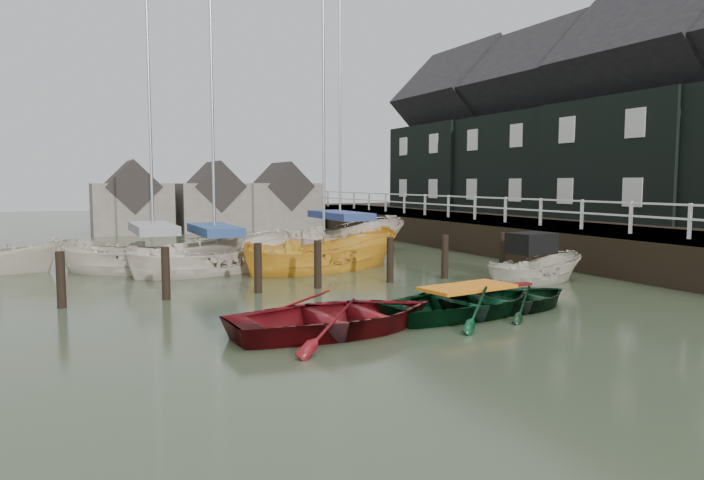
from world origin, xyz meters
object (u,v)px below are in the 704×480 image
sailboat_a (154,269)px  rowboat_red (338,332)px  sailboat_c (324,268)px  motorboat (534,279)px  sailboat_b (215,270)px  rowboat_green (467,315)px  rowboat_dkgreen (512,309)px  sailboat_d (340,252)px

sailboat_a → rowboat_red: bearing=-143.6°
rowboat_red → sailboat_c: (3.37, 8.85, 0.01)m
motorboat → sailboat_b: 10.62m
sailboat_a → rowboat_green: bearing=-126.9°
rowboat_dkgreen → rowboat_green: bearing=86.9°
rowboat_red → sailboat_c: bearing=-24.1°
rowboat_green → motorboat: size_ratio=1.11×
rowboat_red → rowboat_dkgreen: size_ratio=1.20×
rowboat_red → rowboat_green: size_ratio=1.06×
sailboat_b → sailboat_c: sailboat_b is taller
rowboat_dkgreen → motorboat: (3.25, 2.92, 0.12)m
motorboat → sailboat_a: sailboat_a is taller
rowboat_green → sailboat_d: 12.81m
rowboat_red → motorboat: bearing=-71.0°
motorboat → sailboat_c: sailboat_c is taller
rowboat_green → sailboat_c: (-0.06, 8.57, 0.01)m
rowboat_dkgreen → sailboat_a: 12.58m
rowboat_dkgreen → sailboat_a: (-7.05, 10.41, 0.06)m
sailboat_d → motorboat: bearing=176.4°
rowboat_dkgreen → sailboat_c: sailboat_c is taller
sailboat_a → sailboat_b: bearing=-92.4°
rowboat_red → motorboat: (8.10, 3.31, 0.12)m
sailboat_d → rowboat_dkgreen: bearing=158.6°
motorboat → sailboat_d: size_ratio=0.32×
motorboat → sailboat_c: bearing=34.1°
rowboat_red → rowboat_dkgreen: rowboat_red is taller
sailboat_d → sailboat_b: bearing=99.5°
sailboat_b → sailboat_d: sailboat_b is taller
sailboat_a → sailboat_c: 5.91m
rowboat_green → rowboat_dkgreen: rowboat_green is taller
rowboat_green → sailboat_d: sailboat_d is taller
rowboat_dkgreen → sailboat_d: bearing=-11.8°
rowboat_red → sailboat_a: sailboat_a is taller
rowboat_green → rowboat_dkgreen: size_ratio=1.13×
sailboat_b → sailboat_c: 3.80m
rowboat_green → sailboat_b: 10.24m
rowboat_dkgreen → rowboat_red: bearing=87.1°
rowboat_green → sailboat_c: 8.57m
rowboat_green → motorboat: 5.56m
rowboat_green → motorboat: bearing=-65.6°
rowboat_dkgreen → sailboat_b: (-5.15, 9.43, 0.07)m
sailboat_c → rowboat_red: bearing=145.6°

